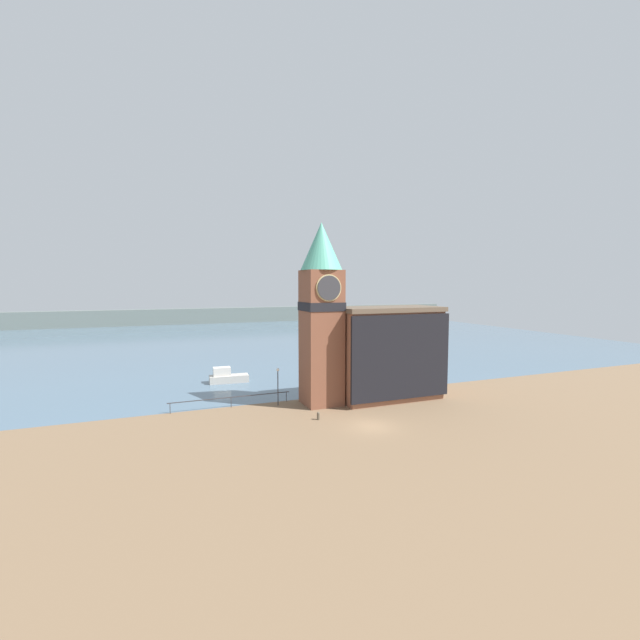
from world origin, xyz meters
TOP-DOWN VIEW (x-y plane):
  - ground_plane at (0.00, 0.00)m, footprint 160.00×160.00m
  - water at (0.00, 70.92)m, footprint 160.00×120.00m
  - far_shoreline at (0.00, 110.92)m, footprint 180.00×3.00m
  - pier_railing at (-10.59, 10.67)m, footprint 12.55×0.08m
  - clock_tower at (-1.41, 8.39)m, footprint 4.37×4.37m
  - pier_building at (6.33, 7.76)m, footprint 11.78×5.95m
  - boat_near at (-9.04, 22.20)m, footprint 5.08×2.13m
  - mooring_bollard_near at (-3.72, 3.48)m, footprint 0.28×0.28m
  - lamp_post at (-5.86, 9.60)m, footprint 0.32×0.32m

SIDE VIEW (x-z plane):
  - water at x=0.00m, z-range 0.00..0.00m
  - ground_plane at x=0.00m, z-range 0.00..0.00m
  - mooring_bollard_near at x=-3.72m, z-range 0.03..0.78m
  - boat_near at x=-9.04m, z-range -0.28..1.77m
  - pier_railing at x=-10.59m, z-range 0.42..1.51m
  - far_shoreline at x=0.00m, z-range 0.00..5.00m
  - lamp_post at x=-5.86m, z-range 0.79..4.74m
  - pier_building at x=6.33m, z-range 0.02..10.27m
  - clock_tower at x=-1.41m, z-range 0.58..19.67m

